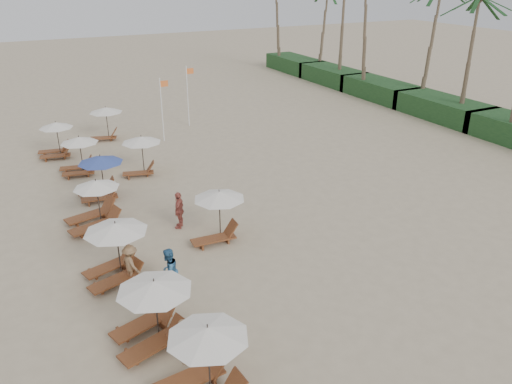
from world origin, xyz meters
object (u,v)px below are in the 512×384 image
lounger_station_1 (149,312)px  beachgoer_near (186,341)px  inland_station_0 (217,212)px  beachgoer_far_a (179,210)px  lounger_station_6 (55,140)px  lounger_station_5 (78,155)px  flag_pole_near (162,107)px  lounger_station_0 (200,368)px  inland_station_1 (140,150)px  lounger_station_4 (99,176)px  beachgoer_mid_a (169,271)px  inland_station_2 (105,119)px  lounger_station_3 (92,207)px  lounger_station_2 (113,251)px  beachgoer_mid_b (131,264)px

lounger_station_1 → beachgoer_near: size_ratio=1.82×
inland_station_0 → beachgoer_far_a: 2.23m
lounger_station_6 → beachgoer_near: (1.06, -20.88, -0.35)m
lounger_station_5 → flag_pole_near: bearing=30.1°
lounger_station_0 → inland_station_1: lounger_station_0 is taller
lounger_station_4 → beachgoer_mid_a: bearing=-86.8°
lounger_station_1 → inland_station_2: size_ratio=1.06×
lounger_station_3 → lounger_station_5: 7.04m
lounger_station_3 → inland_station_0: (4.52, -3.82, 0.43)m
lounger_station_0 → lounger_station_2: size_ratio=1.01×
inland_station_0 → beachgoer_mid_b: inland_station_0 is taller
beachgoer_mid_a → lounger_station_4: bearing=-121.5°
lounger_station_3 → beachgoer_mid_a: 6.75m
lounger_station_2 → beachgoer_near: size_ratio=1.76×
lounger_station_1 → beachgoer_mid_b: (0.31, 3.58, -0.33)m
lounger_station_3 → lounger_station_6: size_ratio=1.12×
lounger_station_0 → beachgoer_near: 1.63m
lounger_station_0 → lounger_station_3: lounger_station_0 is taller
lounger_station_2 → lounger_station_3: size_ratio=0.99×
lounger_station_5 → inland_station_2: bearing=64.4°
lounger_station_4 → inland_station_2: lounger_station_4 is taller
flag_pole_near → lounger_station_0: bearing=-105.2°
lounger_station_3 → lounger_station_5: size_ratio=1.11×
lounger_station_6 → beachgoer_mid_a: size_ratio=1.34×
beachgoer_mid_b → beachgoer_far_a: beachgoer_far_a is taller
lounger_station_6 → beachgoer_near: lounger_station_6 is taller
lounger_station_5 → inland_station_2: size_ratio=0.93×
lounger_station_0 → beachgoer_mid_a: 5.28m
beachgoer_near → lounger_station_2: bearing=56.1°
inland_station_0 → inland_station_1: bearing=95.3°
beachgoer_mid_a → beachgoer_far_a: (2.02, 4.67, -0.02)m
lounger_station_6 → lounger_station_0: bearing=-87.7°
lounger_station_2 → inland_station_1: 10.71m
lounger_station_2 → lounger_station_5: bearing=87.0°
inland_station_2 → beachgoer_far_a: bearing=-89.2°
lounger_station_4 → lounger_station_6: lounger_station_4 is taller
lounger_station_6 → inland_station_0: bearing=-71.7°
lounger_station_3 → inland_station_2: bearing=75.7°
beachgoer_near → lounger_station_4: bearing=46.3°
lounger_station_6 → inland_station_0: (4.80, -14.49, 0.29)m
beachgoer_mid_b → lounger_station_2: bearing=29.1°
beachgoer_mid_b → beachgoer_far_a: (3.06, 3.33, 0.11)m
inland_station_0 → inland_station_2: size_ratio=1.03×
lounger_station_5 → beachgoer_near: (0.26, -17.24, -0.38)m
lounger_station_4 → inland_station_0: bearing=-62.1°
beachgoer_near → lounger_station_5: bearing=47.7°
lounger_station_3 → inland_station_2: (3.26, 12.75, 0.50)m
lounger_station_3 → beachgoer_far_a: size_ratio=1.53×
lounger_station_2 → lounger_station_4: 7.85m
inland_station_1 → beachgoer_near: inland_station_1 is taller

